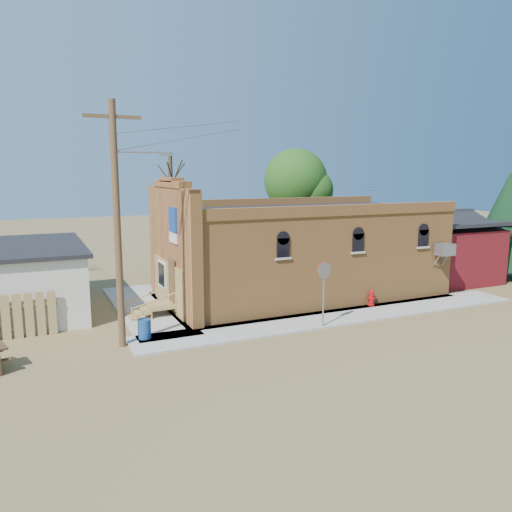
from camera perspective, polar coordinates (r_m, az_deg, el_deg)
name	(u,v)px	position (r m, az deg, el deg)	size (l,w,h in m)	color
ground	(325,327)	(21.51, 7.88, -8.06)	(120.00, 120.00, 0.00)	brown
sidewalk_south	(342,317)	(23.02, 9.85, -6.84)	(19.00, 2.20, 0.08)	#9E9991
sidewalk_west	(145,308)	(24.60, -12.52, -5.86)	(2.60, 10.00, 0.08)	#9E9991
brick_bar	(296,252)	(26.40, 4.62, 0.48)	(16.40, 7.97, 6.30)	#C57C3C
red_shed	(438,242)	(32.35, 20.04, 1.47)	(5.40, 6.40, 4.30)	#5F1015
utility_pole	(119,220)	(18.77, -15.44, 4.00)	(3.12, 0.26, 9.00)	#4B331E
tree_bare_near	(171,181)	(31.33, -9.70, 8.45)	(2.80, 2.80, 7.65)	#4B402B
tree_leafy	(295,180)	(35.20, 4.54, 8.60)	(4.40, 4.40, 8.15)	#4B402B
evergreen_tree	(507,218)	(34.17, 26.75, 3.86)	(3.60, 3.60, 6.50)	#4B402B
fire_hydrant	(371,298)	(24.91, 13.05, -4.68)	(0.44, 0.40, 0.78)	#9F090D
stop_sign	(324,277)	(20.90, 7.76, -2.36)	(0.74, 0.24, 2.75)	gray
trash_barrel	(144,329)	(20.05, -12.63, -8.13)	(0.50, 0.50, 0.77)	navy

